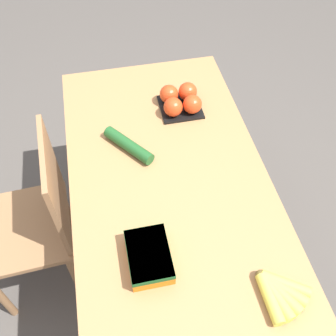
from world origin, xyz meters
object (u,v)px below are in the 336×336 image
object	(u,v)px
banana_bunch	(278,292)
carrot_bag	(149,256)
chair	(37,221)
cucumber_near	(129,145)
tomato_pack	(181,100)

from	to	relation	value
banana_bunch	carrot_bag	world-z (taller)	carrot_bag
chair	cucumber_near	xyz separation A→B (m)	(0.06, -0.44, 0.33)
chair	tomato_pack	xyz separation A→B (m)	(0.25, -0.69, 0.35)
carrot_bag	cucumber_near	bearing A→B (deg)	-0.60
banana_bunch	cucumber_near	size ratio (longest dim) A/B	0.78
chair	banana_bunch	world-z (taller)	chair
banana_bunch	tomato_pack	xyz separation A→B (m)	(0.87, 0.10, 0.03)
carrot_bag	tomato_pack	bearing A→B (deg)	-20.79
banana_bunch	tomato_pack	size ratio (longest dim) A/B	0.95
chair	tomato_pack	bearing A→B (deg)	106.99
carrot_bag	cucumber_near	xyz separation A→B (m)	(0.49, -0.01, -0.01)
carrot_bag	chair	bearing A→B (deg)	44.96
chair	tomato_pack	size ratio (longest dim) A/B	5.08
chair	tomato_pack	distance (m)	0.82
banana_bunch	carrot_bag	bearing A→B (deg)	62.45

